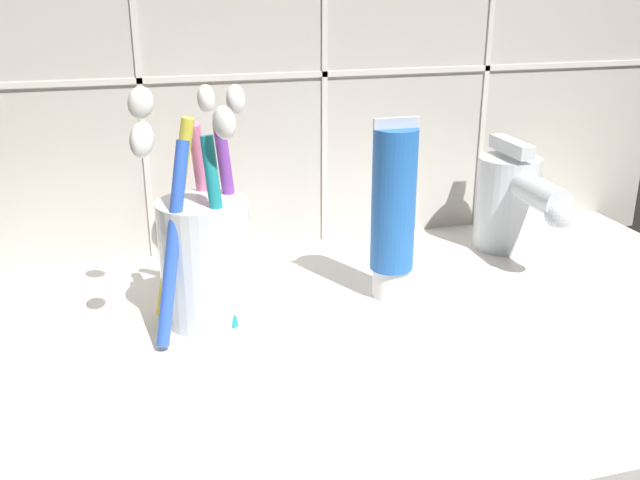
# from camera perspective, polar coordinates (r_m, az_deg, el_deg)

# --- Properties ---
(sink_counter) EXTENTS (0.64, 0.38, 0.02)m
(sink_counter) POSITION_cam_1_polar(r_m,az_deg,el_deg) (0.53, 4.28, -7.78)
(sink_counter) COLOR silver
(sink_counter) RESTS_ON ground
(tile_wall_backsplash) EXTENTS (0.74, 0.02, 0.47)m
(tile_wall_backsplash) POSITION_cam_1_polar(r_m,az_deg,el_deg) (0.65, -1.26, 18.07)
(tile_wall_backsplash) COLOR #B7B2A8
(tile_wall_backsplash) RESTS_ON ground
(toothbrush_cup) EXTENTS (0.09, 0.13, 0.17)m
(toothbrush_cup) POSITION_cam_1_polar(r_m,az_deg,el_deg) (0.52, -9.25, -0.75)
(toothbrush_cup) COLOR silver
(toothbrush_cup) RESTS_ON sink_counter
(toothpaste_tube) EXTENTS (0.04, 0.03, 0.14)m
(toothpaste_tube) POSITION_cam_1_polar(r_m,az_deg,el_deg) (0.55, 5.88, 2.30)
(toothpaste_tube) COLOR white
(toothpaste_tube) RESTS_ON sink_counter
(sink_faucet) EXTENTS (0.06, 0.13, 0.10)m
(sink_faucet) POSITION_cam_1_polar(r_m,az_deg,el_deg) (0.67, 15.12, 3.12)
(sink_faucet) COLOR silver
(sink_faucet) RESTS_ON sink_counter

